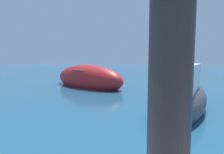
# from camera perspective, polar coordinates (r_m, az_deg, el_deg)

# --- Properties ---
(moored_boat_0) EXTENTS (2.19, 4.75, 2.09)m
(moored_boat_0) POSITION_cam_1_polar(r_m,az_deg,el_deg) (7.62, 18.75, -5.84)
(moored_boat_0) COLOR #3F3F47
(moored_boat_0) RESTS_ON ground
(moored_boat_2) EXTENTS (6.22, 4.00, 1.87)m
(moored_boat_2) POSITION_cam_1_polar(r_m,az_deg,el_deg) (13.55, -6.71, -0.44)
(moored_boat_2) COLOR #B21E1E
(moored_boat_2) RESTS_ON ground
(moored_boat_3) EXTENTS (1.73, 3.96, 1.47)m
(moored_boat_3) POSITION_cam_1_polar(r_m,az_deg,el_deg) (18.91, 16.02, 0.83)
(moored_boat_3) COLOR teal
(moored_boat_3) RESTS_ON ground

